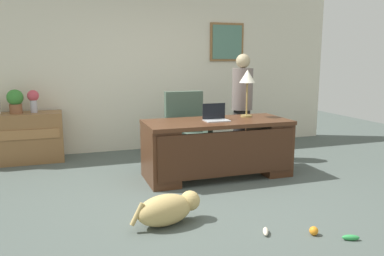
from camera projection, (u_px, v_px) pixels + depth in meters
name	position (u px, v px, depth m)	size (l,w,h in m)	color
ground_plane	(198.00, 196.00, 4.49)	(12.00, 12.00, 0.00)	#4C5651
back_wall	(149.00, 72.00, 6.67)	(7.00, 0.16, 2.70)	beige
desk	(218.00, 146.00, 5.15)	(1.93, 0.82, 0.77)	#4C2B19
credenza	(17.00, 138.00, 5.85)	(1.33, 0.50, 0.76)	olive
armchair	(187.00, 131.00, 5.92)	(0.60, 0.59, 1.08)	#475B4C
person_standing	(242.00, 106.00, 6.00)	(0.32, 0.32, 1.65)	#262323
dog_lying	(168.00, 209.00, 3.69)	(0.73, 0.41, 0.30)	tan
laptop	(215.00, 116.00, 5.08)	(0.32, 0.22, 0.22)	#B2B5BA
desk_lamp	(247.00, 79.00, 5.34)	(0.22, 0.22, 0.66)	#9E8447
vase_with_flowers	(33.00, 99.00, 5.83)	(0.17, 0.17, 0.34)	#B3B0BC
potted_plant	(15.00, 100.00, 5.75)	(0.24, 0.24, 0.36)	brown
dog_toy_ball	(314.00, 231.00, 3.48)	(0.08, 0.08, 0.08)	orange
dog_toy_bone	(351.00, 238.00, 3.38)	(0.15, 0.05, 0.05)	green
dog_toy_plush	(266.00, 231.00, 3.50)	(0.16, 0.05, 0.05)	beige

